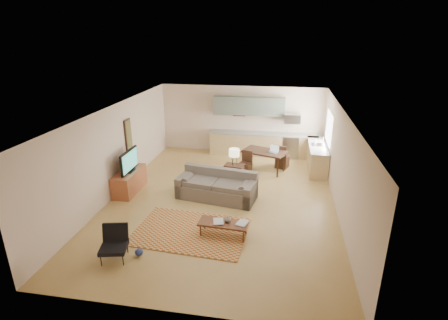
% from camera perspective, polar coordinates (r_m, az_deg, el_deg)
% --- Properties ---
extents(room, '(9.00, 9.00, 9.00)m').
position_cam_1_polar(room, '(9.91, -0.29, 0.49)').
color(room, '#AE8849').
rests_on(room, ground).
extents(kitchen_counter_back, '(4.26, 0.64, 0.92)m').
position_cam_1_polar(kitchen_counter_back, '(14.04, 6.31, 2.57)').
color(kitchen_counter_back, tan).
rests_on(kitchen_counter_back, ground).
extents(kitchen_counter_right, '(0.64, 2.26, 0.92)m').
position_cam_1_polar(kitchen_counter_right, '(12.97, 14.94, 0.47)').
color(kitchen_counter_right, tan).
rests_on(kitchen_counter_right, ground).
extents(kitchen_range, '(0.62, 0.62, 0.90)m').
position_cam_1_polar(kitchen_range, '(14.03, 10.80, 2.27)').
color(kitchen_range, '#A5A8AD').
rests_on(kitchen_range, ground).
extents(kitchen_microwave, '(0.62, 0.40, 0.35)m').
position_cam_1_polar(kitchen_microwave, '(13.75, 11.10, 6.66)').
color(kitchen_microwave, '#A5A8AD').
rests_on(kitchen_microwave, room).
extents(upper_cabinets, '(2.80, 0.34, 0.70)m').
position_cam_1_polar(upper_cabinets, '(13.85, 4.09, 8.78)').
color(upper_cabinets, slate).
rests_on(upper_cabinets, room).
extents(window_right, '(0.02, 1.40, 1.05)m').
position_cam_1_polar(window_right, '(12.68, 16.74, 5.03)').
color(window_right, white).
rests_on(window_right, room).
extents(wall_art_left, '(0.06, 0.42, 1.10)m').
position_cam_1_polar(wall_art_left, '(11.61, -15.32, 3.80)').
color(wall_art_left, olive).
rests_on(wall_art_left, room).
extents(triptych, '(1.70, 0.04, 0.50)m').
position_cam_1_polar(triptych, '(14.07, 2.49, 8.16)').
color(triptych, beige).
rests_on(triptych, room).
extents(rug, '(2.88, 2.09, 0.02)m').
position_cam_1_polar(rug, '(8.94, -5.43, -11.52)').
color(rug, '#9D4217').
rests_on(rug, floor).
extents(sofa, '(2.55, 1.43, 0.84)m').
position_cam_1_polar(sofa, '(10.36, -1.23, -4.16)').
color(sofa, '#63584F').
rests_on(sofa, floor).
extents(coffee_table, '(1.25, 0.57, 0.37)m').
position_cam_1_polar(coffee_table, '(8.67, -0.10, -11.17)').
color(coffee_table, '#512A18').
rests_on(coffee_table, floor).
extents(book_a, '(0.39, 0.44, 0.03)m').
position_cam_1_polar(book_a, '(8.58, -1.77, -10.03)').
color(book_a, maroon).
rests_on(book_a, coffee_table).
extents(book_b, '(0.43, 0.47, 0.02)m').
position_cam_1_polar(book_b, '(8.59, 2.27, -10.04)').
color(book_b, navy).
rests_on(book_b, coffee_table).
extents(vase, '(0.19, 0.19, 0.16)m').
position_cam_1_polar(vase, '(8.56, 0.61, -9.60)').
color(vase, black).
rests_on(vase, coffee_table).
extents(armchair, '(0.77, 0.77, 0.74)m').
position_cam_1_polar(armchair, '(8.14, -17.60, -13.03)').
color(armchair, black).
rests_on(armchair, floor).
extents(tv_credenza, '(0.56, 1.45, 0.67)m').
position_cam_1_polar(tv_credenza, '(11.24, -15.18, -3.34)').
color(tv_credenza, '#984D2E').
rests_on(tv_credenza, floor).
extents(tv, '(0.11, 1.12, 0.67)m').
position_cam_1_polar(tv, '(10.97, -15.23, -0.15)').
color(tv, black).
rests_on(tv, tv_credenza).
extents(console_table, '(0.64, 0.48, 0.69)m').
position_cam_1_polar(console_table, '(11.31, 1.64, -2.40)').
color(console_table, '#331E14').
rests_on(console_table, floor).
extents(table_lamp, '(0.34, 0.34, 0.55)m').
position_cam_1_polar(table_lamp, '(11.08, 1.67, 0.55)').
color(table_lamp, beige).
rests_on(table_lamp, console_table).
extents(dining_table, '(1.67, 1.30, 0.75)m').
position_cam_1_polar(dining_table, '(12.49, 6.58, -0.14)').
color(dining_table, '#331E14').
rests_on(dining_table, floor).
extents(dining_chair_near, '(0.50, 0.51, 0.83)m').
position_cam_1_polar(dining_chair_near, '(12.10, 3.46, -0.52)').
color(dining_chair_near, '#331E14').
rests_on(dining_chair_near, floor).
extents(dining_chair_far, '(0.54, 0.55, 0.87)m').
position_cam_1_polar(dining_chair_far, '(12.87, 9.53, 0.64)').
color(dining_chair_far, '#331E14').
rests_on(dining_chair_far, floor).
extents(laptop, '(0.38, 0.35, 0.24)m').
position_cam_1_polar(laptop, '(12.22, 8.02, 1.77)').
color(laptop, '#A5A8AD').
rests_on(laptop, dining_table).
extents(soap_bottle, '(0.10, 0.10, 0.19)m').
position_cam_1_polar(soap_bottle, '(12.87, 14.69, 2.96)').
color(soap_bottle, beige).
rests_on(soap_bottle, kitchen_counter_right).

